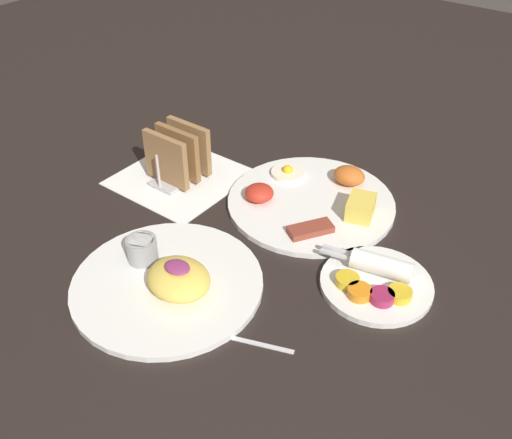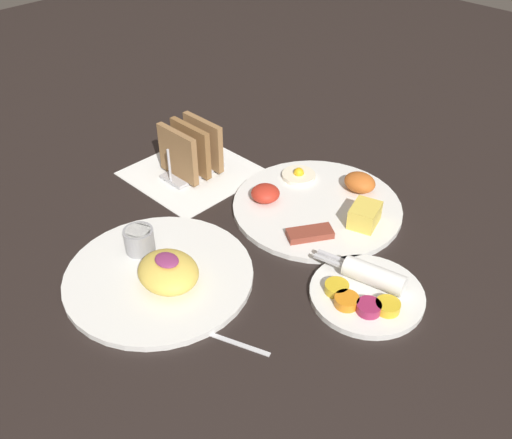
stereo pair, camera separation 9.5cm
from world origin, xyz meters
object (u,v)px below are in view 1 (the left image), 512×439
plate_foreground (168,279)px  plate_condiments (376,281)px  plate_breakfast (313,199)px  toast_rack (178,155)px

plate_foreground → plate_condiments: bearing=37.0°
plate_condiments → plate_breakfast: bearing=146.9°
toast_rack → plate_foreground: bearing=-50.0°
toast_rack → plate_breakfast: bearing=18.1°
plate_condiments → toast_rack: toast_rack is taller
plate_foreground → toast_rack: (-0.20, 0.23, 0.04)m
plate_condiments → plate_foreground: bearing=-143.0°
plate_foreground → plate_breakfast: bearing=79.5°
plate_condiments → plate_foreground: 0.31m
plate_breakfast → plate_condiments: size_ratio=1.62×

